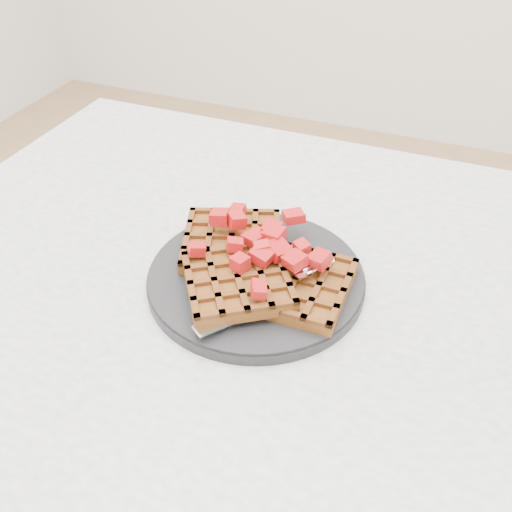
{
  "coord_description": "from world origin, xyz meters",
  "views": [
    {
      "loc": [
        0.05,
        -0.44,
        1.18
      ],
      "look_at": [
        -0.13,
        0.02,
        0.79
      ],
      "focal_mm": 40.0,
      "sensor_mm": 36.0,
      "label": 1
    }
  ],
  "objects": [
    {
      "name": "plate",
      "position": [
        -0.13,
        0.02,
        0.76
      ],
      "size": [
        0.25,
        0.25,
        0.02
      ],
      "primitive_type": "cylinder",
      "color": "black",
      "rests_on": "table"
    },
    {
      "name": "table",
      "position": [
        0.0,
        0.0,
        0.64
      ],
      "size": [
        1.2,
        0.8,
        0.75
      ],
      "color": "silver",
      "rests_on": "ground"
    },
    {
      "name": "waffles",
      "position": [
        -0.13,
        0.02,
        0.78
      ],
      "size": [
        0.22,
        0.22,
        0.03
      ],
      "color": "brown",
      "rests_on": "plate"
    },
    {
      "name": "strawberry_pile",
      "position": [
        -0.13,
        0.02,
        0.8
      ],
      "size": [
        0.15,
        0.15,
        0.02
      ],
      "primitive_type": null,
      "color": "#980004",
      "rests_on": "waffles"
    },
    {
      "name": "fork",
      "position": [
        -0.1,
        -0.02,
        0.77
      ],
      "size": [
        0.12,
        0.16,
        0.02
      ],
      "primitive_type": null,
      "rotation": [
        0.0,
        0.0,
        -0.58
      ],
      "color": "silver",
      "rests_on": "plate"
    }
  ]
}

